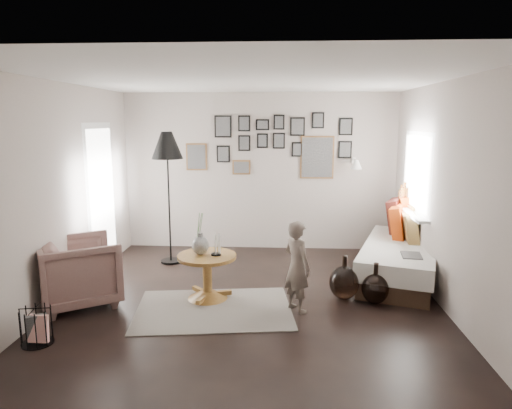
# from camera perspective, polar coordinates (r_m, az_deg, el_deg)

# --- Properties ---
(ground) EXTENTS (4.80, 4.80, 0.00)m
(ground) POSITION_cam_1_polar(r_m,az_deg,el_deg) (5.61, -0.82, -12.06)
(ground) COLOR black
(ground) RESTS_ON ground
(wall_back) EXTENTS (4.50, 0.00, 4.50)m
(wall_back) POSITION_cam_1_polar(r_m,az_deg,el_deg) (7.62, 0.43, 4.08)
(wall_back) COLOR #A99C94
(wall_back) RESTS_ON ground
(wall_front) EXTENTS (4.50, 0.00, 4.50)m
(wall_front) POSITION_cam_1_polar(r_m,az_deg,el_deg) (2.92, -4.23, -6.48)
(wall_front) COLOR #A99C94
(wall_front) RESTS_ON ground
(wall_left) EXTENTS (0.00, 4.80, 4.80)m
(wall_left) POSITION_cam_1_polar(r_m,az_deg,el_deg) (5.86, -23.40, 1.27)
(wall_left) COLOR #A99C94
(wall_left) RESTS_ON ground
(wall_right) EXTENTS (0.00, 4.80, 4.80)m
(wall_right) POSITION_cam_1_polar(r_m,az_deg,el_deg) (5.56, 22.94, 0.86)
(wall_right) COLOR #A99C94
(wall_right) RESTS_ON ground
(ceiling) EXTENTS (4.80, 4.80, 0.00)m
(ceiling) POSITION_cam_1_polar(r_m,az_deg,el_deg) (5.20, -0.89, 15.44)
(ceiling) COLOR white
(ceiling) RESTS_ON wall_back
(door_left) EXTENTS (0.00, 2.14, 2.14)m
(door_left) POSITION_cam_1_polar(r_m,az_deg,el_deg) (6.97, -18.77, 0.83)
(door_left) COLOR white
(door_left) RESTS_ON wall_left
(window_right) EXTENTS (0.15, 1.32, 1.30)m
(window_right) POSITION_cam_1_polar(r_m,az_deg,el_deg) (6.86, 18.43, -0.29)
(window_right) COLOR white
(window_right) RESTS_ON wall_right
(gallery_wall) EXTENTS (2.74, 0.03, 1.08)m
(gallery_wall) POSITION_cam_1_polar(r_m,az_deg,el_deg) (7.56, 2.62, 7.38)
(gallery_wall) COLOR brown
(gallery_wall) RESTS_ON wall_back
(wall_sconce) EXTENTS (0.18, 0.36, 0.16)m
(wall_sconce) POSITION_cam_1_polar(r_m,az_deg,el_deg) (7.43, 12.41, 4.93)
(wall_sconce) COLOR white
(wall_sconce) RESTS_ON wall_back
(rug) EXTENTS (1.91, 1.45, 0.01)m
(rug) POSITION_cam_1_polar(r_m,az_deg,el_deg) (5.41, -5.28, -12.90)
(rug) COLOR #B8B0A2
(rug) RESTS_ON ground
(pedestal_table) EXTENTS (0.71, 0.71, 0.56)m
(pedestal_table) POSITION_cam_1_polar(r_m,az_deg,el_deg) (5.63, -6.09, -9.20)
(pedestal_table) COLOR brown
(pedestal_table) RESTS_ON ground
(vase) EXTENTS (0.20, 0.20, 0.51)m
(vase) POSITION_cam_1_polar(r_m,az_deg,el_deg) (5.53, -6.97, -4.65)
(vase) COLOR black
(vase) RESTS_ON pedestal_table
(candles) EXTENTS (0.12, 0.12, 0.26)m
(candles) POSITION_cam_1_polar(r_m,az_deg,el_deg) (5.49, -5.04, -5.03)
(candles) COLOR black
(candles) RESTS_ON pedestal_table
(daybed) EXTENTS (1.54, 2.29, 1.05)m
(daybed) POSITION_cam_1_polar(r_m,az_deg,el_deg) (6.69, 17.30, -5.78)
(daybed) COLOR black
(daybed) RESTS_ON ground
(magazine_on_daybed) EXTENTS (0.28, 0.35, 0.02)m
(magazine_on_daybed) POSITION_cam_1_polar(r_m,az_deg,el_deg) (6.04, 18.85, -6.03)
(magazine_on_daybed) COLOR black
(magazine_on_daybed) RESTS_ON daybed
(armchair) EXTENTS (1.20, 1.20, 0.80)m
(armchair) POSITION_cam_1_polar(r_m,az_deg,el_deg) (5.80, -21.26, -7.81)
(armchair) COLOR brown
(armchair) RESTS_ON ground
(armchair_cushion) EXTENTS (0.50, 0.51, 0.16)m
(armchair_cushion) POSITION_cam_1_polar(r_m,az_deg,el_deg) (5.81, -20.84, -6.94)
(armchair_cushion) COLOR white
(armchair_cushion) RESTS_ON armchair
(floor_lamp) EXTENTS (0.46, 0.46, 1.99)m
(floor_lamp) POSITION_cam_1_polar(r_m,az_deg,el_deg) (6.88, -11.04, 6.66)
(floor_lamp) COLOR black
(floor_lamp) RESTS_ON ground
(magazine_basket) EXTENTS (0.33, 0.33, 0.36)m
(magazine_basket) POSITION_cam_1_polar(r_m,az_deg,el_deg) (5.06, -25.76, -13.54)
(magazine_basket) COLOR black
(magazine_basket) RESTS_ON ground
(demijohn_large) EXTENTS (0.36, 0.36, 0.55)m
(demijohn_large) POSITION_cam_1_polar(r_m,az_deg,el_deg) (5.72, 10.96, -9.52)
(demijohn_large) COLOR black
(demijohn_large) RESTS_ON ground
(demijohn_small) EXTENTS (0.32, 0.32, 0.50)m
(demijohn_small) POSITION_cam_1_polar(r_m,az_deg,el_deg) (5.68, 14.67, -10.10)
(demijohn_small) COLOR black
(demijohn_small) RESTS_ON ground
(child) EXTENTS (0.44, 0.46, 1.05)m
(child) POSITION_cam_1_polar(r_m,az_deg,el_deg) (5.21, 5.15, -7.71)
(child) COLOR #6B5D54
(child) RESTS_ON ground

